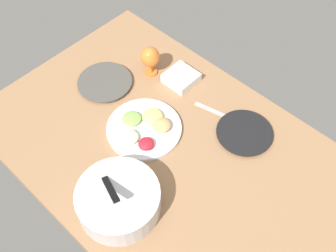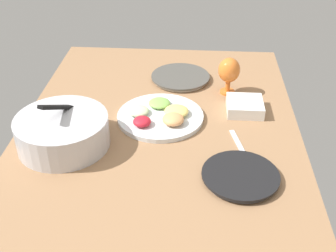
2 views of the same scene
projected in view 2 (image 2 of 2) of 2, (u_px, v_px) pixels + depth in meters
The scene contains 8 objects.
ground_plane at pixel (157, 144), 154.58cm from camera, with size 160.00×104.00×4.00cm, color #99704C.
dinner_plate_left at pixel (240, 176), 135.09cm from camera, with size 24.59×24.59×2.12cm.
dinner_plate_right at pixel (180, 78), 191.60cm from camera, with size 26.00×26.00×2.04cm.
mixing_bowl at pixel (62, 131), 147.80cm from camera, with size 32.81×31.98×18.86cm.
fruit_platter at pixel (160, 115), 164.00cm from camera, with size 33.10×33.10×5.35cm.
hurricane_glass_orange at pixel (229, 71), 176.56cm from camera, with size 9.01×9.01×15.90cm.
square_bowl_white at pixel (245, 106), 168.32cm from camera, with size 13.97×13.97×4.59cm.
fork_by_left_plate at pixel (239, 144), 150.73cm from camera, with size 18.00×1.80×0.60cm, color silver.
Camera 2 is at (-124.53, -12.64, 89.03)cm, focal length 45.95 mm.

